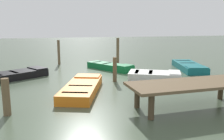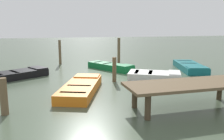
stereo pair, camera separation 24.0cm
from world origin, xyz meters
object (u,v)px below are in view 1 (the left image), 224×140
(rowboat_teal, at_px, (189,66))
(rowboat_green, at_px, (110,66))
(rowboat_white, at_px, (155,75))
(rowboat_black, at_px, (18,74))
(dock_segment, at_px, (191,86))
(mooring_piling_near_right, at_px, (6,97))
(mooring_piling_near_left, at_px, (115,69))
(rowboat_orange, at_px, (82,88))
(mooring_piling_mid_right, at_px, (59,52))
(mooring_piling_far_right, at_px, (118,50))

(rowboat_teal, bearing_deg, rowboat_green, -90.05)
(rowboat_green, distance_m, rowboat_white, 3.80)
(rowboat_black, relative_size, rowboat_white, 1.07)
(dock_segment, bearing_deg, mooring_piling_near_right, -10.07)
(rowboat_black, relative_size, mooring_piling_near_left, 2.58)
(dock_segment, xyz_separation_m, rowboat_orange, (3.58, -2.98, -0.61))
(rowboat_green, bearing_deg, mooring_piling_mid_right, -165.78)
(rowboat_black, height_order, mooring_piling_near_left, mooring_piling_near_left)
(mooring_piling_far_right, bearing_deg, mooring_piling_mid_right, -4.57)
(rowboat_orange, xyz_separation_m, mooring_piling_far_right, (-3.68, -7.62, 0.76))
(rowboat_teal, height_order, mooring_piling_near_left, mooring_piling_near_left)
(mooring_piling_near_left, bearing_deg, mooring_piling_far_right, -106.37)
(dock_segment, height_order, rowboat_black, dock_segment)
(rowboat_white, bearing_deg, rowboat_black, -170.71)
(mooring_piling_mid_right, distance_m, mooring_piling_far_right, 4.48)
(rowboat_orange, bearing_deg, rowboat_green, -8.24)
(rowboat_teal, height_order, mooring_piling_far_right, mooring_piling_far_right)
(dock_segment, relative_size, rowboat_black, 1.39)
(rowboat_orange, xyz_separation_m, mooring_piling_mid_right, (0.78, -7.98, 0.70))
(rowboat_white, relative_size, mooring_piling_near_right, 2.47)
(dock_segment, distance_m, mooring_piling_near_right, 6.42)
(rowboat_teal, relative_size, rowboat_black, 1.21)
(dock_segment, bearing_deg, mooring_piling_far_right, -93.51)
(rowboat_green, bearing_deg, rowboat_white, -6.15)
(rowboat_green, height_order, mooring_piling_near_right, mooring_piling_near_right)
(rowboat_teal, relative_size, mooring_piling_mid_right, 2.23)
(rowboat_white, relative_size, mooring_piling_mid_right, 1.72)
(rowboat_white, distance_m, mooring_piling_mid_right, 8.09)
(rowboat_teal, bearing_deg, rowboat_orange, -49.96)
(rowboat_orange, distance_m, mooring_piling_near_right, 3.56)
(mooring_piling_mid_right, height_order, mooring_piling_near_right, mooring_piling_mid_right)
(rowboat_black, xyz_separation_m, mooring_piling_near_right, (-0.38, 5.92, 0.42))
(rowboat_white, bearing_deg, mooring_piling_mid_right, 153.33)
(rowboat_orange, height_order, mooring_piling_mid_right, mooring_piling_mid_right)
(dock_segment, distance_m, mooring_piling_near_left, 4.94)
(dock_segment, relative_size, rowboat_teal, 1.15)
(rowboat_orange, distance_m, mooring_piling_near_left, 2.60)
(mooring_piling_near_right, bearing_deg, rowboat_green, -126.06)
(rowboat_black, distance_m, mooring_piling_far_right, 7.91)
(rowboat_teal, xyz_separation_m, mooring_piling_mid_right, (8.37, -4.19, 0.70))
(rowboat_green, distance_m, mooring_piling_near_left, 3.42)
(rowboat_teal, bearing_deg, mooring_piling_mid_right, -103.10)
(mooring_piling_mid_right, bearing_deg, rowboat_black, 60.75)
(rowboat_orange, bearing_deg, dock_segment, -111.81)
(rowboat_white, bearing_deg, rowboat_teal, 57.45)
(rowboat_black, bearing_deg, rowboat_green, -20.27)
(rowboat_teal, distance_m, mooring_piling_near_right, 11.97)
(rowboat_black, distance_m, mooring_piling_near_left, 5.51)
(mooring_piling_far_right, bearing_deg, mooring_piling_near_left, 73.63)
(rowboat_white, bearing_deg, mooring_piling_near_right, -126.20)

